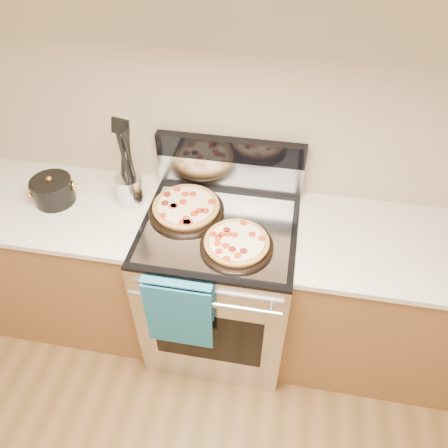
% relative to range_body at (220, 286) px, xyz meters
% --- Properties ---
extents(wall_back, '(4.00, 0.00, 4.00)m').
position_rel_range_body_xyz_m(wall_back, '(0.00, 0.35, 0.90)').
color(wall_back, tan).
rests_on(wall_back, ground).
extents(range_body, '(0.76, 0.68, 0.90)m').
position_rel_range_body_xyz_m(range_body, '(0.00, 0.00, 0.00)').
color(range_body, '#B7B7BC').
rests_on(range_body, ground).
extents(oven_window, '(0.56, 0.01, 0.40)m').
position_rel_range_body_xyz_m(oven_window, '(0.00, -0.34, 0.00)').
color(oven_window, black).
rests_on(oven_window, range_body).
extents(cooktop, '(0.76, 0.68, 0.02)m').
position_rel_range_body_xyz_m(cooktop, '(0.00, 0.00, 0.46)').
color(cooktop, black).
rests_on(cooktop, range_body).
extents(backsplash_lower, '(0.76, 0.06, 0.18)m').
position_rel_range_body_xyz_m(backsplash_lower, '(0.00, 0.31, 0.56)').
color(backsplash_lower, silver).
rests_on(backsplash_lower, cooktop).
extents(backsplash_upper, '(0.76, 0.06, 0.12)m').
position_rel_range_body_xyz_m(backsplash_upper, '(0.00, 0.31, 0.71)').
color(backsplash_upper, black).
rests_on(backsplash_upper, backsplash_lower).
extents(oven_handle, '(0.70, 0.03, 0.03)m').
position_rel_range_body_xyz_m(oven_handle, '(0.00, -0.38, 0.35)').
color(oven_handle, silver).
rests_on(oven_handle, range_body).
extents(dish_towel, '(0.32, 0.05, 0.42)m').
position_rel_range_body_xyz_m(dish_towel, '(-0.12, -0.38, 0.25)').
color(dish_towel, navy).
rests_on(dish_towel, oven_handle).
extents(foil_sheet, '(0.70, 0.55, 0.01)m').
position_rel_range_body_xyz_m(foil_sheet, '(0.00, -0.03, 0.47)').
color(foil_sheet, gray).
rests_on(foil_sheet, cooktop).
extents(cabinet_left, '(1.00, 0.62, 0.88)m').
position_rel_range_body_xyz_m(cabinet_left, '(-0.88, 0.03, -0.01)').
color(cabinet_left, brown).
rests_on(cabinet_left, ground).
extents(countertop_left, '(1.02, 0.64, 0.03)m').
position_rel_range_body_xyz_m(countertop_left, '(-0.88, 0.03, 0.45)').
color(countertop_left, beige).
rests_on(countertop_left, cabinet_left).
extents(cabinet_right, '(1.00, 0.62, 0.88)m').
position_rel_range_body_xyz_m(cabinet_right, '(0.88, 0.03, -0.01)').
color(cabinet_right, brown).
rests_on(cabinet_right, ground).
extents(countertop_right, '(1.02, 0.64, 0.03)m').
position_rel_range_body_xyz_m(countertop_right, '(0.88, 0.03, 0.45)').
color(countertop_right, beige).
rests_on(countertop_right, cabinet_right).
extents(pepperoni_pizza_back, '(0.39, 0.39, 0.05)m').
position_rel_range_body_xyz_m(pepperoni_pizza_back, '(-0.18, 0.07, 0.50)').
color(pepperoni_pizza_back, '#A97133').
rests_on(pepperoni_pizza_back, foil_sheet).
extents(pepperoni_pizza_front, '(0.34, 0.34, 0.05)m').
position_rel_range_body_xyz_m(pepperoni_pizza_front, '(0.11, -0.13, 0.50)').
color(pepperoni_pizza_front, '#A97133').
rests_on(pepperoni_pizza_front, foil_sheet).
extents(utensil_crock, '(0.15, 0.15, 0.17)m').
position_rel_range_body_xyz_m(utensil_crock, '(-0.48, 0.10, 0.54)').
color(utensil_crock, silver).
rests_on(utensil_crock, countertop_left).
extents(saucepan, '(0.26, 0.26, 0.12)m').
position_rel_range_body_xyz_m(saucepan, '(-0.88, 0.05, 0.52)').
color(saucepan, black).
rests_on(saucepan, countertop_left).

